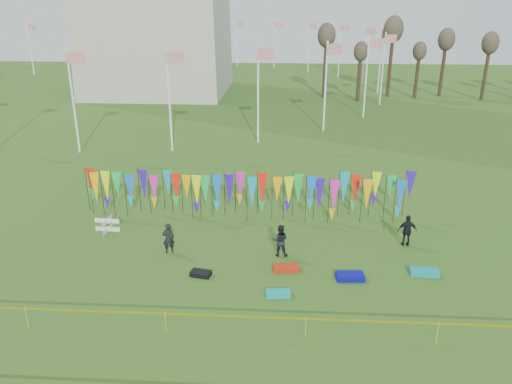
# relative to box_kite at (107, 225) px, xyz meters

# --- Properties ---
(ground) EXTENTS (160.00, 160.00, 0.00)m
(ground) POSITION_rel_box_kite_xyz_m (6.87, -5.92, -0.37)
(ground) COLOR #305919
(ground) RESTS_ON ground
(flagpole_ring) EXTENTS (57.40, 56.16, 8.00)m
(flagpole_ring) POSITION_rel_box_kite_xyz_m (-7.13, 42.08, 3.63)
(flagpole_ring) COLOR white
(flagpole_ring) RESTS_ON ground
(banner_row) EXTENTS (18.64, 0.64, 2.48)m
(banner_row) POSITION_rel_box_kite_xyz_m (7.15, 2.47, 1.22)
(banner_row) COLOR black
(banner_row) RESTS_ON ground
(caution_tape_near) EXTENTS (26.00, 0.02, 0.90)m
(caution_tape_near) POSITION_rel_box_kite_xyz_m (6.65, -8.22, 0.41)
(caution_tape_near) COLOR #E1DF04
(caution_tape_near) RESTS_ON ground
(box_kite) EXTENTS (0.67, 0.67, 0.75)m
(box_kite) POSITION_rel_box_kite_xyz_m (0.00, 0.00, 0.00)
(box_kite) COLOR red
(box_kite) RESTS_ON ground
(person_left) EXTENTS (0.67, 0.59, 1.53)m
(person_left) POSITION_rel_box_kite_xyz_m (3.73, -2.10, 0.39)
(person_left) COLOR black
(person_left) RESTS_ON ground
(person_mid) EXTENTS (0.80, 0.52, 1.58)m
(person_mid) POSITION_rel_box_kite_xyz_m (9.05, -2.07, 0.42)
(person_mid) COLOR black
(person_mid) RESTS_ON ground
(person_right) EXTENTS (0.95, 0.54, 1.62)m
(person_right) POSITION_rel_box_kite_xyz_m (15.24, -0.68, 0.44)
(person_right) COLOR black
(person_right) RESTS_ON ground
(kite_bag_turquoise) EXTENTS (1.05, 0.60, 0.20)m
(kite_bag_turquoise) POSITION_rel_box_kite_xyz_m (9.03, -5.54, -0.27)
(kite_bag_turquoise) COLOR #0BAD9F
(kite_bag_turquoise) RESTS_ON ground
(kite_bag_blue) EXTENTS (1.24, 0.70, 0.25)m
(kite_bag_blue) POSITION_rel_box_kite_xyz_m (12.13, -4.04, -0.25)
(kite_bag_blue) COLOR #090A99
(kite_bag_blue) RESTS_ON ground
(kite_bag_red) EXTENTS (1.23, 0.67, 0.21)m
(kite_bag_red) POSITION_rel_box_kite_xyz_m (9.36, -3.45, -0.27)
(kite_bag_red) COLOR red
(kite_bag_red) RESTS_ON ground
(kite_bag_black) EXTENTS (0.97, 0.68, 0.20)m
(kite_bag_black) POSITION_rel_box_kite_xyz_m (5.60, -4.15, -0.27)
(kite_bag_black) COLOR black
(kite_bag_black) RESTS_ON ground
(kite_bag_teal) EXTENTS (1.26, 0.67, 0.23)m
(kite_bag_teal) POSITION_rel_box_kite_xyz_m (15.46, -3.44, -0.26)
(kite_bag_teal) COLOR #0B98A1
(kite_bag_teal) RESTS_ON ground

